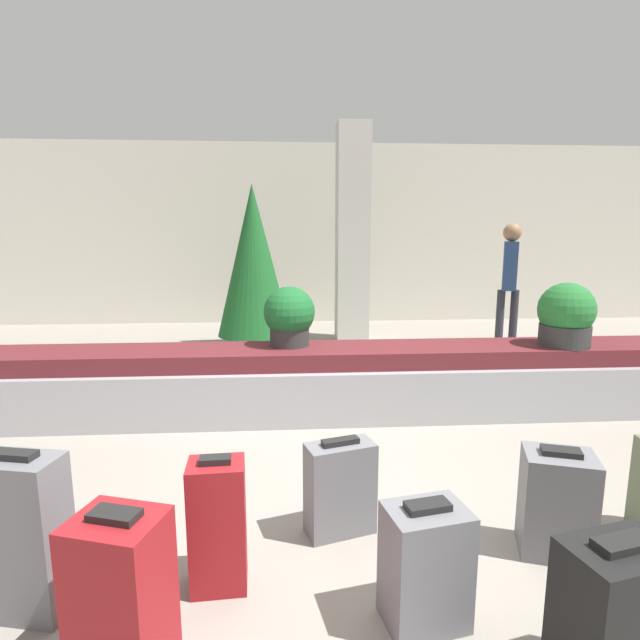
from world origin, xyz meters
name	(u,v)px	position (x,y,z in m)	size (l,w,h in m)	color
ground_plane	(337,504)	(0.00, 0.00, 0.00)	(18.00, 18.00, 0.00)	gray
back_wall	(302,234)	(0.00, 6.37, 1.60)	(18.00, 0.06, 3.20)	beige
carousel	(320,382)	(0.00, 1.57, 0.30)	(7.76, 0.76, 0.62)	#9E9EA3
pillar	(352,235)	(0.70, 4.69, 1.60)	(0.47, 0.47, 3.20)	beige
suitcase_0	(556,503)	(1.08, -0.53, 0.27)	(0.41, 0.37, 0.57)	slate
suitcase_1	(425,566)	(0.27, -0.96, 0.27)	(0.38, 0.31, 0.55)	slate
suitcase_3	(615,622)	(0.85, -1.34, 0.30)	(0.43, 0.33, 0.62)	black
suitcase_4	(340,488)	(-0.01, -0.28, 0.26)	(0.41, 0.28, 0.55)	slate
suitcase_5	(21,536)	(-1.45, -0.78, 0.36)	(0.42, 0.28, 0.75)	slate
suitcase_6	(218,525)	(-0.63, -0.67, 0.31)	(0.27, 0.22, 0.65)	maroon
suitcase_7	(121,591)	(-0.94, -1.07, 0.31)	(0.40, 0.36, 0.64)	maroon
potted_plant_0	(289,316)	(-0.27, 1.67, 0.89)	(0.47, 0.47, 0.54)	#2D2D2D
potted_plant_1	(566,316)	(2.23, 1.48, 0.90)	(0.50, 0.50, 0.58)	#2D2D2D
traveler_0	(510,274)	(2.81, 3.94, 1.07)	(0.31, 0.36, 1.76)	#282833
decorated_tree	(253,261)	(-0.76, 4.34, 1.24)	(1.06, 1.06, 2.31)	#4C331E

